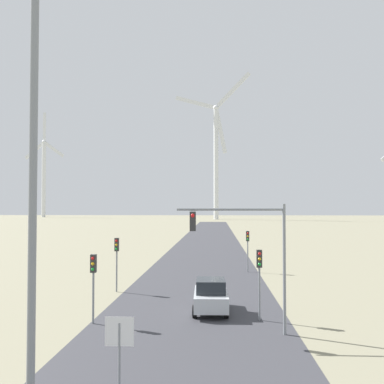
% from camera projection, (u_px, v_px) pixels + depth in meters
% --- Properties ---
extents(road_surface, '(10.00, 240.00, 0.01)m').
position_uv_depth(road_surface, '(205.00, 257.00, 51.43)').
color(road_surface, '#38383D').
rests_on(road_surface, ground).
extents(streetlamp, '(3.48, 0.32, 11.41)m').
position_uv_depth(streetlamp, '(33.00, 150.00, 9.79)').
color(streetlamp, gray).
rests_on(streetlamp, ground).
extents(stop_sign_near, '(0.81, 0.07, 2.77)m').
position_uv_depth(stop_sign_near, '(119.00, 347.00, 12.33)').
color(stop_sign_near, gray).
rests_on(stop_sign_near, ground).
extents(traffic_light_post_near_left, '(0.28, 0.34, 3.42)m').
position_uv_depth(traffic_light_post_near_left, '(93.00, 273.00, 22.28)').
color(traffic_light_post_near_left, gray).
rests_on(traffic_light_post_near_left, ground).
extents(traffic_light_post_near_right, '(0.28, 0.34, 3.58)m').
position_uv_depth(traffic_light_post_near_right, '(259.00, 269.00, 22.94)').
color(traffic_light_post_near_right, gray).
rests_on(traffic_light_post_near_right, ground).
extents(traffic_light_post_mid_left, '(0.28, 0.34, 3.66)m').
position_uv_depth(traffic_light_post_mid_left, '(117.00, 252.00, 30.59)').
color(traffic_light_post_mid_left, gray).
rests_on(traffic_light_post_mid_left, ground).
extents(traffic_light_post_mid_right, '(0.28, 0.33, 3.63)m').
position_uv_depth(traffic_light_post_mid_right, '(248.00, 242.00, 39.90)').
color(traffic_light_post_mid_right, gray).
rests_on(traffic_light_post_mid_right, ground).
extents(traffic_light_mast_overhead, '(4.98, 0.35, 5.92)m').
position_uv_depth(traffic_light_mast_overhead, '(246.00, 240.00, 20.52)').
color(traffic_light_mast_overhead, gray).
rests_on(traffic_light_mast_overhead, ground).
extents(car_approaching, '(1.91, 4.15, 1.83)m').
position_uv_depth(car_approaching, '(211.00, 296.00, 24.61)').
color(car_approaching, '#B7BCC1').
rests_on(car_approaching, ground).
extents(wind_turbine_far_left, '(27.11, 13.19, 58.65)m').
position_uv_depth(wind_turbine_far_left, '(44.00, 171.00, 250.62)').
color(wind_turbine_far_left, silver).
rests_on(wind_turbine_far_left, ground).
extents(wind_turbine_left, '(35.16, 13.71, 66.51)m').
position_uv_depth(wind_turbine_left, '(216.00, 151.00, 206.54)').
color(wind_turbine_left, silver).
rests_on(wind_turbine_left, ground).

